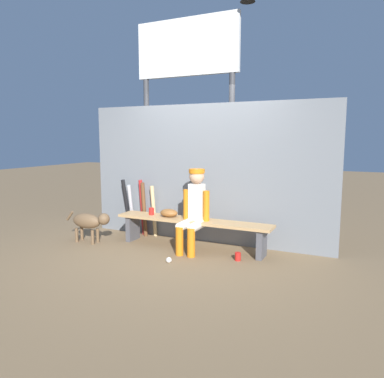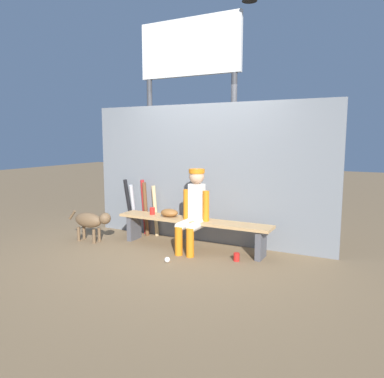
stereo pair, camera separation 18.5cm
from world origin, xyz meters
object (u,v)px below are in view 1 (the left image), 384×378
Objects in this scene: cup_on_bench at (151,211)px; cup_on_ground at (238,256)px; scoreboard at (189,73)px; player_seated at (194,207)px; bat_aluminum_black at (127,206)px; dugout_bench at (192,226)px; baseball_glove at (169,213)px; dog at (89,221)px; bat_aluminum_red at (142,207)px; bat_wood_natural at (154,211)px; bat_aluminum_silver at (131,209)px; bat_wood_dark at (144,210)px; baseball at (169,260)px.

cup_on_ground is at bearing -10.01° from cup_on_bench.
scoreboard reaches higher than cup_on_bench.
player_seated is 1.27× the size of bat_aluminum_black.
dugout_bench is 8.59× the size of baseball_glove.
dog is (-1.19, -0.41, -0.16)m from baseball_glove.
scoreboard is at bearing 57.44° from dog.
bat_aluminum_red is at bearing 162.68° from dugout_bench.
player_seated is 2.54m from scoreboard.
scoreboard reaches higher than dog.
bat_aluminum_red reaches higher than baseball_glove.
bat_aluminum_black reaches higher than dog.
bat_wood_natural is at bearing 115.92° from cup_on_bench.
bat_aluminum_silver is at bearing 177.05° from bat_aluminum_red.
bat_aluminum_black reaches higher than bat_wood_dark.
bat_aluminum_silver is at bearing 161.83° from player_seated.
baseball is (1.32, -1.08, -0.39)m from bat_aluminum_silver.
bat_aluminum_black reaches higher than bat_wood_natural.
bat_aluminum_silver reaches higher than cup_on_bench.
player_seated is at bearing -18.17° from bat_aluminum_silver.
player_seated is 0.94m from cup_on_ground.
cup_on_ground is at bearing 31.11° from baseball.
cup_on_ground is 2.40m from dog.
scoreboard is (0.12, 1.12, 2.25)m from cup_on_bench.
baseball is at bearing -96.28° from player_seated.
dog is (-1.66, -0.30, -0.30)m from player_seated.
bat_aluminum_red is at bearing -179.96° from bat_wood_natural.
scoreboard is (0.27, 0.80, 2.32)m from bat_wood_natural.
bat_aluminum_silver reaches higher than dog.
bat_aluminum_red is at bearing -2.95° from bat_aluminum_silver.
scoreboard is at bearing 84.09° from cup_on_bench.
bat_wood_dark is 12.23× the size of baseball.
scoreboard reaches higher than baseball.
cup_on_bench is at bearing 133.96° from baseball.
bat_aluminum_black is at bearing 168.22° from bat_wood_dark.
cup_on_bench is at bearing -25.06° from bat_aluminum_black.
bat_aluminum_silver is at bearing 159.30° from baseball_glove.
bat_wood_natural is (-0.94, 0.45, -0.21)m from player_seated.
baseball_glove is 0.78m from bat_aluminum_red.
bat_aluminum_black reaches higher than cup_on_bench.
baseball_glove is 1.07m from bat_aluminum_black.
bat_aluminum_black is at bearing -172.64° from bat_aluminum_silver.
scoreboard reaches higher than cup_on_ground.
dugout_bench is 1.36m from bat_aluminum_silver.
bat_wood_dark is at bearing 48.75° from dog.
player_seated is at bearing 168.74° from cup_on_ground.
bat_wood_dark is 1.47m from baseball.
dugout_bench is 2.84× the size of bat_aluminum_silver.
bat_aluminum_silver is at bearing 178.52° from bat_wood_natural.
scoreboard is (0.81, 0.80, 2.28)m from bat_aluminum_black.
bat_aluminum_black is 1.11× the size of dog.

